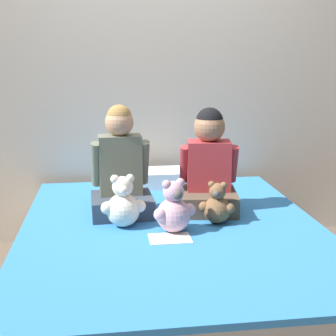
{
  "coord_description": "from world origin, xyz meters",
  "views": [
    {
      "loc": [
        -0.34,
        -2.36,
        1.36
      ],
      "look_at": [
        0.0,
        0.17,
        0.75
      ],
      "focal_mm": 50.0,
      "sensor_mm": 36.0,
      "label": 1
    }
  ],
  "objects_px": {
    "pillow_at_headboard": "(156,178)",
    "teddy_bear_held_by_left_child": "(123,205)",
    "sign_card": "(170,238)",
    "bed": "(172,266)",
    "teddy_bear_between_children": "(174,210)",
    "child_on_left": "(121,170)",
    "teddy_bear_held_by_right_child": "(217,206)",
    "child_on_right": "(209,167)"
  },
  "relations": [
    {
      "from": "teddy_bear_held_by_left_child",
      "to": "teddy_bear_held_by_right_child",
      "type": "distance_m",
      "value": 0.51
    },
    {
      "from": "child_on_left",
      "to": "teddy_bear_between_children",
      "type": "relative_size",
      "value": 2.23
    },
    {
      "from": "bed",
      "to": "teddy_bear_between_children",
      "type": "relative_size",
      "value": 6.94
    },
    {
      "from": "sign_card",
      "to": "child_on_left",
      "type": "bearing_deg",
      "value": 117.42
    },
    {
      "from": "teddy_bear_between_children",
      "to": "teddy_bear_held_by_left_child",
      "type": "bearing_deg",
      "value": 136.54
    },
    {
      "from": "child_on_right",
      "to": "child_on_left",
      "type": "bearing_deg",
      "value": -172.17
    },
    {
      "from": "bed",
      "to": "pillow_at_headboard",
      "type": "bearing_deg",
      "value": 90.0
    },
    {
      "from": "teddy_bear_held_by_left_child",
      "to": "sign_card",
      "type": "bearing_deg",
      "value": -46.93
    },
    {
      "from": "bed",
      "to": "child_on_right",
      "type": "distance_m",
      "value": 0.62
    },
    {
      "from": "bed",
      "to": "teddy_bear_held_by_left_child",
      "type": "height_order",
      "value": "teddy_bear_held_by_left_child"
    },
    {
      "from": "teddy_bear_held_by_right_child",
      "to": "sign_card",
      "type": "distance_m",
      "value": 0.36
    },
    {
      "from": "teddy_bear_held_by_right_child",
      "to": "sign_card",
      "type": "height_order",
      "value": "teddy_bear_held_by_right_child"
    },
    {
      "from": "teddy_bear_held_by_right_child",
      "to": "teddy_bear_between_children",
      "type": "height_order",
      "value": "teddy_bear_between_children"
    },
    {
      "from": "bed",
      "to": "pillow_at_headboard",
      "type": "distance_m",
      "value": 0.87
    },
    {
      "from": "child_on_left",
      "to": "pillow_at_headboard",
      "type": "distance_m",
      "value": 0.66
    },
    {
      "from": "teddy_bear_held_by_left_child",
      "to": "sign_card",
      "type": "height_order",
      "value": "teddy_bear_held_by_left_child"
    },
    {
      "from": "teddy_bear_held_by_right_child",
      "to": "child_on_left",
      "type": "bearing_deg",
      "value": 175.84
    },
    {
      "from": "teddy_bear_between_children",
      "to": "sign_card",
      "type": "bearing_deg",
      "value": -127.49
    },
    {
      "from": "child_on_right",
      "to": "bed",
      "type": "bearing_deg",
      "value": -127.45
    },
    {
      "from": "child_on_left",
      "to": "teddy_bear_held_by_right_child",
      "type": "height_order",
      "value": "child_on_left"
    },
    {
      "from": "teddy_bear_held_by_left_child",
      "to": "pillow_at_headboard",
      "type": "bearing_deg",
      "value": 68.23
    },
    {
      "from": "teddy_bear_held_by_right_child",
      "to": "teddy_bear_between_children",
      "type": "xyz_separation_m",
      "value": [
        -0.25,
        -0.1,
        0.02
      ]
    },
    {
      "from": "bed",
      "to": "sign_card",
      "type": "height_order",
      "value": "sign_card"
    },
    {
      "from": "pillow_at_headboard",
      "to": "teddy_bear_between_children",
      "type": "bearing_deg",
      "value": -90.34
    },
    {
      "from": "teddy_bear_between_children",
      "to": "pillow_at_headboard",
      "type": "distance_m",
      "value": 0.91
    },
    {
      "from": "child_on_right",
      "to": "pillow_at_headboard",
      "type": "relative_size",
      "value": 1.32
    },
    {
      "from": "bed",
      "to": "sign_card",
      "type": "relative_size",
      "value": 9.36
    },
    {
      "from": "child_on_left",
      "to": "child_on_right",
      "type": "xyz_separation_m",
      "value": [
        0.52,
        0.0,
        0.0
      ]
    },
    {
      "from": "child_on_right",
      "to": "pillow_at_headboard",
      "type": "xyz_separation_m",
      "value": [
        -0.25,
        0.57,
        -0.21
      ]
    },
    {
      "from": "child_on_left",
      "to": "teddy_bear_held_by_right_child",
      "type": "distance_m",
      "value": 0.59
    },
    {
      "from": "teddy_bear_between_children",
      "to": "sign_card",
      "type": "height_order",
      "value": "teddy_bear_between_children"
    },
    {
      "from": "teddy_bear_held_by_left_child",
      "to": "sign_card",
      "type": "relative_size",
      "value": 1.37
    },
    {
      "from": "teddy_bear_held_by_left_child",
      "to": "teddy_bear_held_by_right_child",
      "type": "xyz_separation_m",
      "value": [
        0.51,
        -0.02,
        -0.02
      ]
    },
    {
      "from": "teddy_bear_held_by_left_child",
      "to": "teddy_bear_held_by_right_child",
      "type": "relative_size",
      "value": 1.22
    },
    {
      "from": "sign_card",
      "to": "bed",
      "type": "bearing_deg",
      "value": 78.49
    },
    {
      "from": "bed",
      "to": "teddy_bear_between_children",
      "type": "distance_m",
      "value": 0.37
    },
    {
      "from": "pillow_at_headboard",
      "to": "teddy_bear_held_by_left_child",
      "type": "bearing_deg",
      "value": -108.27
    },
    {
      "from": "child_on_left",
      "to": "sign_card",
      "type": "relative_size",
      "value": 3.0
    },
    {
      "from": "child_on_right",
      "to": "teddy_bear_held_by_left_child",
      "type": "relative_size",
      "value": 2.12
    },
    {
      "from": "child_on_left",
      "to": "teddy_bear_between_children",
      "type": "height_order",
      "value": "child_on_left"
    },
    {
      "from": "bed",
      "to": "pillow_at_headboard",
      "type": "height_order",
      "value": "pillow_at_headboard"
    },
    {
      "from": "child_on_right",
      "to": "pillow_at_headboard",
      "type": "distance_m",
      "value": 0.65
    }
  ]
}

